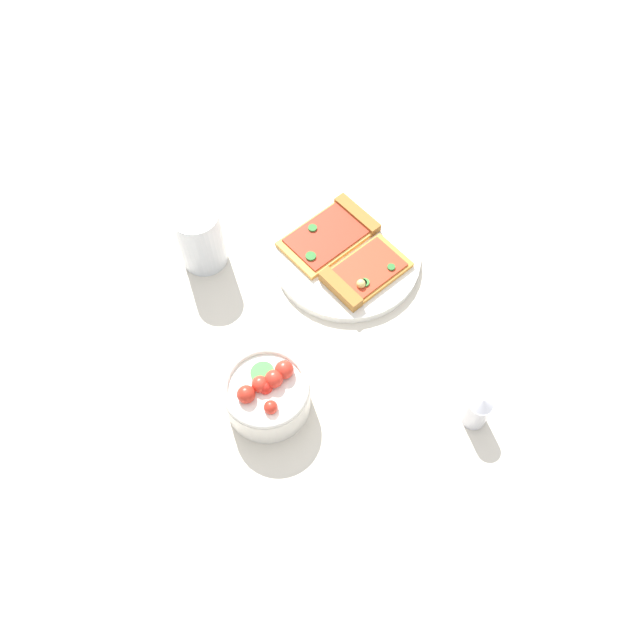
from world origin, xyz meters
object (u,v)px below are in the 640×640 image
Objects in this scene: salad_bowl at (267,394)px; pizza_slice_far at (333,232)px; soda_glass at (201,239)px; pepper_shaker at (478,410)px; pizza_slice_near at (361,275)px; plate at (347,258)px.

pizza_slice_far is at bearing -65.86° from salad_bowl.
soda_glass is at bearing -23.90° from salad_bowl.
soda_glass is 1.60× the size of pepper_shaker.
pepper_shaker is at bearing -142.53° from salad_bowl.
pepper_shaker is at bearing 163.82° from pizza_slice_far.
pizza_slice_near is 1.28× the size of soda_glass.
pizza_slice_far is (0.04, -0.02, 0.01)m from plate.
plate is 0.05m from pizza_slice_near.
soda_glass is 0.48m from pepper_shaker.
pizza_slice_near reaches higher than pizza_slice_far.
soda_glass reaches higher than salad_bowl.
plate is at bearing -139.07° from soda_glass.
pizza_slice_near is 0.09m from pizza_slice_far.
salad_bowl is at bearing 106.92° from plate.
soda_glass is at bearing 7.49° from pepper_shaker.
soda_glass is (0.17, 0.15, 0.04)m from plate.
pepper_shaker is (-0.26, 0.07, 0.01)m from pizza_slice_near.
salad_bowl reaches higher than pizza_slice_far.
salad_bowl is (-0.04, 0.24, 0.01)m from pizza_slice_near.
salad_bowl is 1.10× the size of soda_glass.
pizza_slice_far is 1.33× the size of salad_bowl.
plate is at bearing 160.70° from pizza_slice_far.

